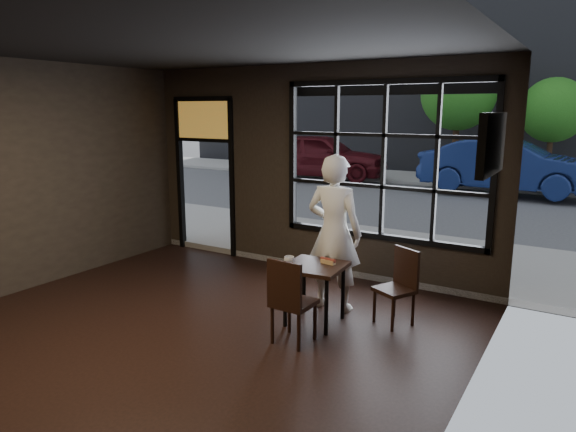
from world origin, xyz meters
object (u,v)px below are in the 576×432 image
Objects in this scene: chair_near at (294,300)px; man at (334,233)px; navy_car at (507,166)px; cafe_table at (315,294)px.

man is at bearing -84.33° from chair_near.
man is at bearing 178.80° from navy_car.
chair_near is 0.49× the size of man.
man is (-0.02, 0.55, 0.63)m from cafe_table.
chair_near is at bearing 179.41° from navy_car.
navy_car is at bearing -94.22° from man.
cafe_table is 0.75× the size of chair_near.
chair_near is 0.20× the size of navy_car.
cafe_table is 0.37× the size of man.
chair_near is at bearing 92.13° from man.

